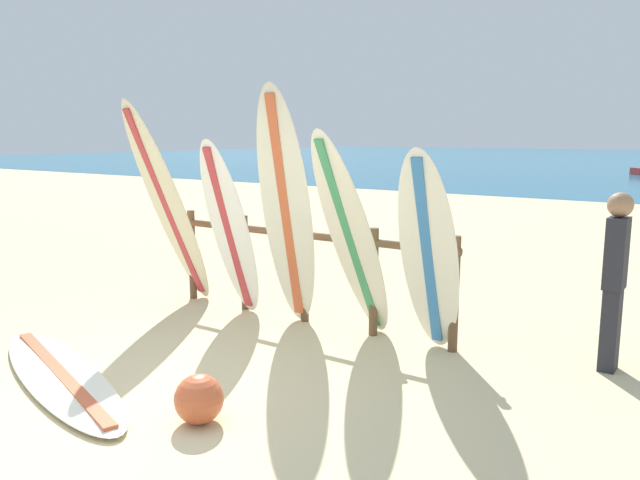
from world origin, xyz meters
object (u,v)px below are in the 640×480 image
surfboard_leaning_far_left (168,206)px  surfboard_leaning_center (352,238)px  surfboard_rack (305,260)px  beach_ball (199,399)px  beachgoer_standing (615,274)px  surfboard_leaning_center_left (286,210)px  surfboard_leaning_center_right (429,254)px  surfboard_leaning_left (230,230)px  surfboard_lying_on_sand (60,376)px

surfboard_leaning_far_left → surfboard_leaning_center: surfboard_leaning_far_left is taller
surfboard_rack → beach_ball: bearing=-71.3°
beachgoer_standing → surfboard_leaning_center_left: bearing=-167.8°
surfboard_leaning_center_right → beachgoer_standing: surfboard_leaning_center_right is taller
surfboard_leaning_left → surfboard_leaning_center_left: bearing=2.9°
surfboard_leaning_far_left → surfboard_leaning_left: size_ratio=1.21×
surfboard_leaning_left → surfboard_lying_on_sand: 2.37m
surfboard_leaning_left → surfboard_leaning_center: 1.56m
surfboard_rack → surfboard_lying_on_sand: size_ratio=1.28×
surfboard_leaning_left → beach_ball: size_ratio=5.65×
beach_ball → surfboard_leaning_left: bearing=127.2°
surfboard_rack → surfboard_lying_on_sand: 2.71m
surfboard_leaning_center_left → surfboard_lying_on_sand: bearing=-108.5°
surfboard_leaning_center_right → surfboard_lying_on_sand: 3.37m
surfboard_leaning_far_left → beach_ball: 3.35m
surfboard_leaning_far_left → surfboard_leaning_center_right: surfboard_leaning_far_left is taller
surfboard_rack → beachgoer_standing: size_ratio=2.29×
surfboard_leaning_center_left → surfboard_lying_on_sand: size_ratio=0.91×
surfboard_leaning_center → surfboard_leaning_far_left: bearing=-177.7°
surfboard_leaning_left → beach_ball: surfboard_leaning_left is taller
surfboard_leaning_center_right → surfboard_rack: bearing=170.5°
surfboard_leaning_far_left → beachgoer_standing: bearing=9.2°
surfboard_leaning_center_right → surfboard_lying_on_sand: (-2.31, -2.27, -0.94)m
beachgoer_standing → surfboard_leaning_center_right: bearing=-158.0°
surfboard_leaning_left → beachgoer_standing: 3.86m
surfboard_lying_on_sand → beach_ball: (1.55, 0.10, 0.14)m
surfboard_leaning_far_left → surfboard_leaning_center: 2.47m
surfboard_leaning_far_left → beachgoer_standing: size_ratio=1.56×
surfboard_rack → beach_ball: 2.62m
surfboard_leaning_center_right → beach_ball: size_ratio=5.47×
surfboard_leaning_center_left → beach_ball: size_ratio=7.16×
surfboard_leaning_center_right → beachgoer_standing: size_ratio=1.25×
surfboard_rack → surfboard_leaning_center_left: 0.67m
surfboard_leaning_center → surfboard_lying_on_sand: 2.86m
surfboard_rack → surfboard_leaning_far_left: 1.79m
surfboard_leaning_center → beachgoer_standing: 2.35m
surfboard_leaning_center → beach_ball: (0.01, -2.09, -0.88)m
surfboard_lying_on_sand → beachgoer_standing: beachgoer_standing is taller
surfboard_leaning_left → surfboard_leaning_center_left: surfboard_leaning_center_left is taller
surfboard_rack → surfboard_leaning_left: 0.89m
surfboard_rack → surfboard_leaning_center_right: 1.63m
surfboard_lying_on_sand → surfboard_leaning_center_right: bearing=44.5°
surfboard_rack → surfboard_leaning_left: size_ratio=1.78×
surfboard_leaning_center_right → surfboard_lying_on_sand: bearing=-135.5°
surfboard_rack → surfboard_leaning_center_right: bearing=-9.5°
surfboard_leaning_left → surfboard_leaning_center_right: bearing=2.6°
beachgoer_standing → surfboard_leaning_left: bearing=-169.6°
surfboard_lying_on_sand → surfboard_rack: bearing=74.1°
surfboard_rack → surfboard_leaning_center_right: surfboard_leaning_center_right is taller
surfboard_leaning_center_left → surfboard_leaning_center: bearing=-0.7°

